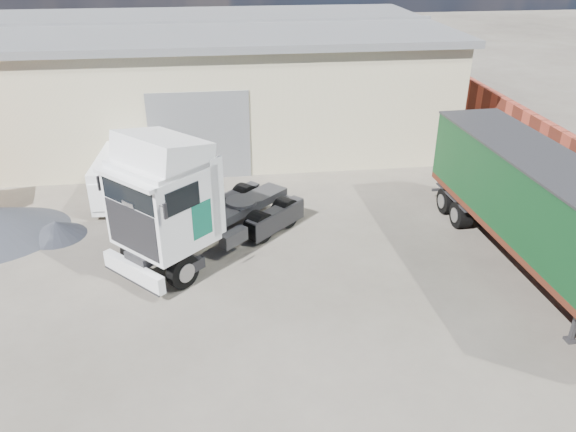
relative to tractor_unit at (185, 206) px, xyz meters
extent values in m
plane|color=#2C2924|center=(2.36, -3.60, -1.81)|extent=(120.00, 120.00, 0.00)
cube|color=#B9B18E|center=(-3.64, 12.40, 0.69)|extent=(30.00, 12.00, 5.00)
cube|color=#595C5F|center=(-3.64, 12.40, 3.34)|extent=(30.60, 12.60, 0.30)
cube|color=#595C5F|center=(0.36, 6.38, -0.01)|extent=(4.00, 0.08, 3.60)
cube|color=#595C5F|center=(-3.64, 12.40, 3.54)|extent=(30.60, 0.40, 0.15)
cube|color=#993927|center=(13.86, 2.40, -0.56)|extent=(0.35, 26.00, 2.50)
cylinder|color=black|center=(-0.84, -0.81, -1.30)|extent=(2.38, 2.41, 1.02)
cylinder|color=black|center=(1.59, 1.53, -1.30)|extent=(2.41, 2.45, 1.02)
cylinder|color=black|center=(2.56, 2.46, -1.30)|extent=(2.41, 2.45, 1.02)
cube|color=#2D2D30|center=(0.83, 0.80, -0.94)|extent=(5.17, 5.03, 0.29)
cube|color=white|center=(-1.49, -1.44, -1.28)|extent=(1.88, 1.93, 0.53)
cube|color=white|center=(-0.59, -0.57, 0.38)|extent=(3.26, 3.27, 2.36)
cube|color=black|center=(-1.39, -1.34, 0.02)|extent=(1.51, 1.56, 1.35)
cube|color=black|center=(-1.38, -1.33, 1.08)|extent=(1.54, 1.59, 0.72)
cube|color=white|center=(-0.46, -0.44, 1.90)|extent=(3.00, 3.01, 1.18)
cube|color=#0D604A|center=(-1.16, 0.56, 0.12)|extent=(0.53, 0.51, 1.06)
cube|color=#0D604A|center=(0.52, -1.18, 0.12)|extent=(0.53, 0.51, 1.06)
cylinder|color=#2D2D30|center=(1.73, 1.66, -0.74)|extent=(1.50, 1.50, 0.12)
cube|color=#2D2D30|center=(9.52, -5.23, -1.33)|extent=(0.27, 0.27, 0.95)
cylinder|color=black|center=(10.04, 1.54, -1.35)|extent=(2.22, 0.99, 0.91)
cube|color=#2D2D30|center=(10.17, -1.94, -1.03)|extent=(1.06, 10.34, 0.30)
cube|color=#581F14|center=(10.17, -1.94, -0.75)|extent=(2.52, 10.39, 0.21)
cube|color=black|center=(10.17, -1.94, 0.47)|extent=(2.52, 10.39, 2.24)
cube|color=#2D2D30|center=(10.17, -1.94, 1.61)|extent=(2.58, 10.44, 0.07)
cylinder|color=black|center=(-2.55, 3.50, -1.50)|extent=(1.80, 0.70, 0.61)
cylinder|color=black|center=(-2.39, 6.45, -1.50)|extent=(1.80, 0.70, 0.61)
cube|color=white|center=(-2.47, 4.97, -0.84)|extent=(1.98, 4.32, 1.57)
cube|color=white|center=(-2.57, 3.23, -0.88)|extent=(1.75, 0.92, 1.01)
cube|color=black|center=(-2.56, 3.41, -0.38)|extent=(1.61, 0.16, 0.55)
cone|color=black|center=(-4.47, 2.04, -1.53)|extent=(2.56, 2.56, 0.54)
camera|label=1|loc=(1.13, -15.29, 7.32)|focal=35.00mm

